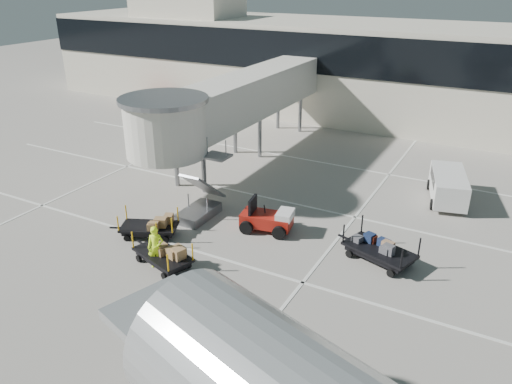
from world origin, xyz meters
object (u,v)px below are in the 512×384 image
box_cart_near (166,256)px  suitcase_cart (379,251)px  baggage_tug (268,219)px  minivan (448,184)px  box_cart_far (148,227)px  belt_loader (155,100)px  ground_worker (156,247)px

box_cart_near → suitcase_cart: bearing=48.5°
baggage_tug → minivan: (7.34, 8.23, 0.37)m
box_cart_far → belt_loader: 25.90m
suitcase_cart → box_cart_near: bearing=-130.4°
box_cart_far → ground_worker: ground_worker is taller
suitcase_cart → belt_loader: belt_loader is taller
ground_worker → belt_loader: size_ratio=0.47×
baggage_tug → box_cart_far: size_ratio=0.82×
suitcase_cart → minivan: 8.62m
box_cart_far → baggage_tug: bearing=9.7°
box_cart_near → minivan: size_ratio=0.78×
ground_worker → belt_loader: ground_worker is taller
box_cart_far → box_cart_near: bearing=-59.5°
box_cart_near → box_cart_far: 3.22m
suitcase_cart → box_cart_near: (-8.19, -4.97, 0.01)m
belt_loader → ground_worker: bearing=-64.9°
ground_worker → belt_loader: bearing=99.3°
baggage_tug → box_cart_far: (-5.03, -3.32, -0.15)m
baggage_tug → box_cart_far: baggage_tug is taller
box_cart_near → box_cart_far: size_ratio=1.05×
suitcase_cart → belt_loader: bearing=165.4°
box_cart_near → minivan: bearing=71.3°
box_cart_far → minivan: (12.37, 11.55, 0.51)m
baggage_tug → ground_worker: ground_worker is taller
belt_loader → baggage_tug: bearing=-53.0°
baggage_tug → box_cart_far: 6.03m
minivan → belt_loader: (-28.33, 8.84, -0.26)m
baggage_tug → ground_worker: (-2.80, -5.39, 0.36)m
minivan → box_cart_near: bearing=-140.2°
box_cart_far → minivan: minivan is taller
baggage_tug → ground_worker: 6.08m
ground_worker → minivan: 16.98m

